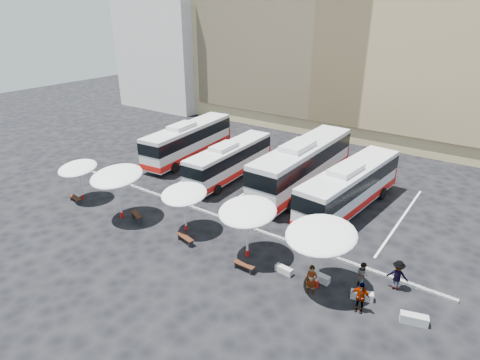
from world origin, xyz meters
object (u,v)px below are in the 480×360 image
Objects in this scene: conc_bench_2 at (362,295)px; conc_bench_3 at (414,319)px; wood_bench_0 at (75,198)px; passenger_2 at (360,297)px; sunshade_3 at (248,212)px; wood_bench_1 at (136,215)px; sunshade_1 at (117,176)px; passenger_1 at (362,275)px; sunshade_0 at (78,168)px; bus_1 at (230,160)px; sunshade_4 at (321,235)px; wood_bench_2 at (185,238)px; passenger_0 at (311,280)px; bus_2 at (303,164)px; conc_bench_0 at (284,270)px; bus_3 at (350,186)px; wood_bench_3 at (244,266)px; sunshade_2 at (184,194)px; passenger_3 at (397,275)px; conc_bench_1 at (319,278)px; bus_0 at (189,140)px.

conc_bench_3 reaches higher than conc_bench_2.
wood_bench_0 is 22.96m from passenger_2.
sunshade_3 is 9.77m from wood_bench_1.
sunshade_3 is (10.45, 1.25, -0.17)m from sunshade_1.
passenger_2 is at bearing 141.95° from passenger_1.
sunshade_0 is at bearing -178.09° from wood_bench_1.
bus_1 is 20.74m from conc_bench_3.
wood_bench_2 is (-9.10, -0.81, -3.02)m from sunshade_4.
passenger_0 is 3.02m from passenger_1.
bus_2 is 12.54× the size of conc_bench_0.
conc_bench_0 is 4.81m from passenger_2.
passenger_0 reaches higher than conc_bench_2.
passenger_0 is (-5.18, -0.90, 0.64)m from conc_bench_3.
bus_3 is 10.62m from conc_bench_2.
sunshade_3 is at bearing 6.80° from sunshade_1.
conc_bench_2 is at bearing 5.12° from conc_bench_0.
conc_bench_0 is at bearing -178.85° from conc_bench_3.
sunshade_4 reaches higher than sunshade_0.
bus_3 reaches higher than wood_bench_3.
passenger_1 is (17.33, 2.52, -2.55)m from sunshade_1.
sunshade_1 is at bearing -173.20° from sunshade_3.
passenger_3 is (13.82, 1.97, -1.88)m from sunshade_2.
conc_bench_3 is at bearing -0.26° from sunshade_3.
passenger_2 is (22.94, 0.96, 0.54)m from wood_bench_0.
sunshade_1 is at bearing 43.97° from passenger_1.
sunshade_2 reaches higher than passenger_0.
passenger_1 is at bearing 5.22° from sunshade_2.
sunshade_2 is at bearing 10.53° from wood_bench_0.
bus_2 is 14.12m from passenger_0.
sunshade_3 is 0.83× the size of sunshade_4.
sunshade_1 reaches higher than conc_bench_1.
sunshade_1 reaches higher than passenger_3.
bus_0 is 12.92m from bus_2.
sunshade_2 is (-3.27, -11.15, 0.58)m from bus_2.
wood_bench_1 is at bearing -70.26° from bus_0.
sunshade_2 reaches higher than passenger_1.
conc_bench_0 is at bearing 11.69° from passenger_3.
sunshade_4 reaches higher than conc_bench_3.
sunshade_0 is 0.92× the size of sunshade_3.
sunshade_0 is at bearing 175.87° from passenger_2.
bus_3 reaches higher than conc_bench_0.
conc_bench_3 is 3.44m from passenger_1.
sunshade_4 is (15.33, 0.96, 0.06)m from sunshade_1.
conc_bench_3 is at bearing -4.09° from conc_bench_1.
sunshade_3 is (14.95, -11.28, 1.20)m from bus_0.
wood_bench_0 is (-20.34, -1.44, -3.03)m from sunshade_4.
wood_bench_2 is at bearing -172.55° from conc_bench_0.
bus_0 reaches higher than wood_bench_1.
passenger_3 is at bearing -25.63° from bus_1.
passenger_3 is at bearing 25.76° from conc_bench_1.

